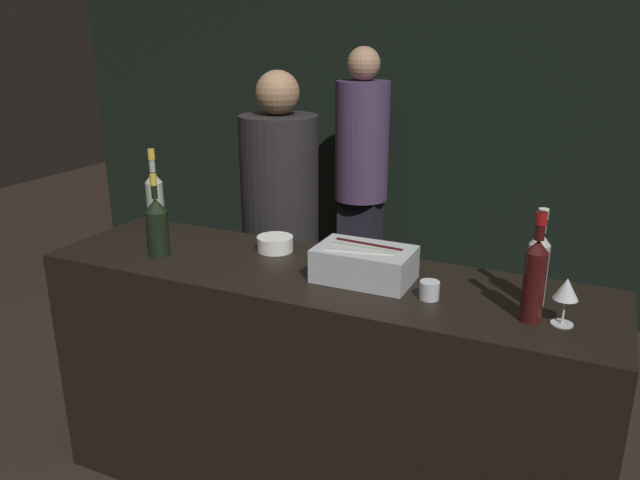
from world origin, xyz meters
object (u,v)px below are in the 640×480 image
bowl_white (275,243)px  red_wine_bottle_tall (535,276)px  wine_glass (566,291)px  white_wine_bottle (537,265)px  ice_bin_with_bottles (364,262)px  person_blond_tee (280,227)px  champagne_bottle (157,225)px  rose_wine_bottle (155,199)px  person_in_hoodie (361,173)px  candle_votive (429,290)px

bowl_white → red_wine_bottle_tall: bearing=-13.1°
wine_glass → white_wine_bottle: size_ratio=0.47×
wine_glass → ice_bin_with_bottles: bearing=173.0°
person_blond_tee → ice_bin_with_bottles: bearing=2.0°
champagne_bottle → rose_wine_bottle: size_ratio=0.89×
wine_glass → person_in_hoodie: (-1.39, 1.84, -0.12)m
rose_wine_bottle → red_wine_bottle_tall: bearing=-8.5°
wine_glass → red_wine_bottle_tall: bearing=-172.5°
ice_bin_with_bottles → red_wine_bottle_tall: bearing=-9.3°
ice_bin_with_bottles → champagne_bottle: champagne_bottle is taller
champagne_bottle → rose_wine_bottle: (-0.21, 0.25, 0.02)m
ice_bin_with_bottles → person_in_hoodie: 1.88m
candle_votive → rose_wine_bottle: rose_wine_bottle is taller
champagne_bottle → ice_bin_with_bottles: bearing=6.4°
champagne_bottle → white_wine_bottle: bearing=5.3°
wine_glass → red_wine_bottle_tall: 0.10m
wine_glass → champagne_bottle: champagne_bottle is taller
candle_votive → rose_wine_bottle: 1.36m
bowl_white → white_wine_bottle: white_wine_bottle is taller
person_in_hoodie → red_wine_bottle_tall: bearing=-36.2°
wine_glass → person_in_hoodie: person_in_hoodie is taller
white_wine_bottle → person_blond_tee: 1.43m
ice_bin_with_bottles → white_wine_bottle: (0.60, 0.04, 0.07)m
white_wine_bottle → champagne_bottle: bearing=-174.7°
rose_wine_bottle → person_blond_tee: person_blond_tee is taller
bowl_white → person_in_hoodie: person_in_hoodie is taller
ice_bin_with_bottles → champagne_bottle: 0.87m
champagne_bottle → person_in_hoodie: bearing=84.6°
champagne_bottle → person_blond_tee: (0.17, 0.73, -0.19)m
rose_wine_bottle → person_in_hoodie: size_ratio=0.21×
wine_glass → rose_wine_bottle: (-1.77, 0.24, 0.04)m
person_blond_tee → candle_votive: bearing=8.3°
wine_glass → red_wine_bottle_tall: size_ratio=0.43×
rose_wine_bottle → person_blond_tee: size_ratio=0.22×
candle_votive → person_in_hoodie: bearing=117.7°
ice_bin_with_bottles → candle_votive: (0.27, -0.07, -0.04)m
rose_wine_bottle → person_in_hoodie: person_in_hoodie is taller
ice_bin_with_bottles → person_blond_tee: (-0.69, 0.63, -0.14)m
person_in_hoodie → rose_wine_bottle: bearing=-84.5°
ice_bin_with_bottles → champagne_bottle: (-0.86, -0.10, 0.06)m
rose_wine_bottle → champagne_bottle: bearing=-50.0°
person_in_hoodie → person_blond_tee: 1.12m
ice_bin_with_bottles → wine_glass: size_ratio=2.27×
candle_votive → white_wine_bottle: size_ratio=0.21×
white_wine_bottle → red_wine_bottle_tall: (0.01, -0.14, 0.01)m
white_wine_bottle → red_wine_bottle_tall: red_wine_bottle_tall is taller
wine_glass → candle_votive: (-0.43, 0.02, -0.08)m
ice_bin_with_bottles → person_in_hoodie: person_in_hoodie is taller
red_wine_bottle_tall → white_wine_bottle: bearing=92.6°
rose_wine_bottle → wine_glass: bearing=-7.6°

